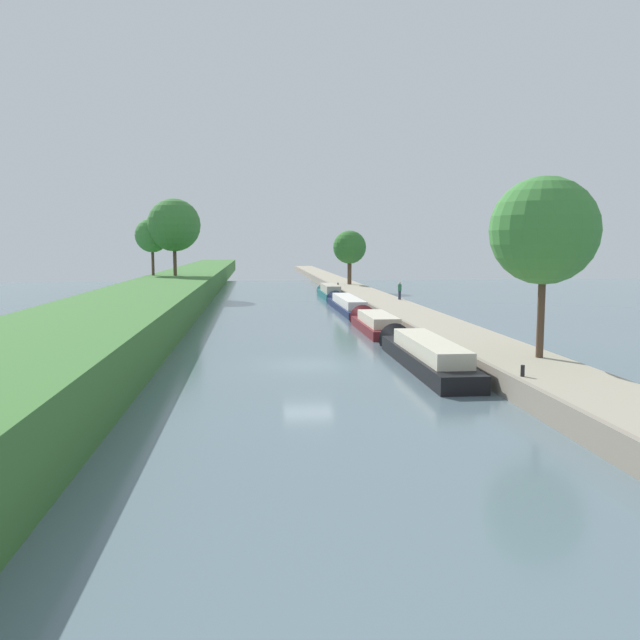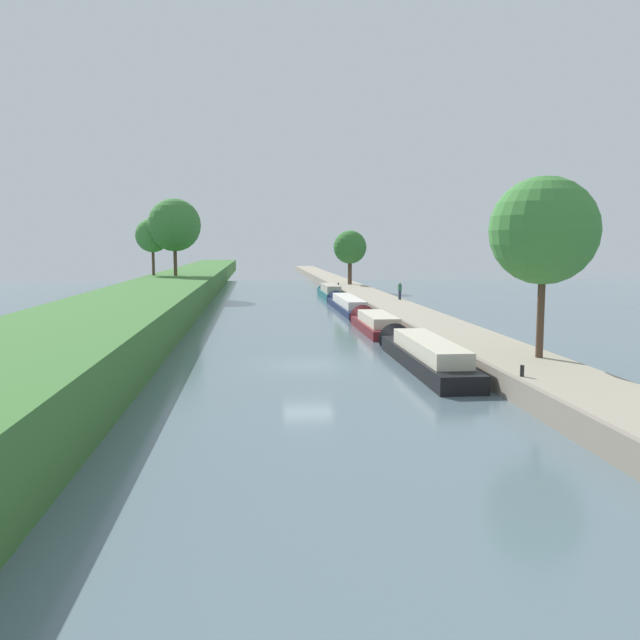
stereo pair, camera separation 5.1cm
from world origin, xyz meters
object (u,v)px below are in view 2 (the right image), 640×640
object	(u,v)px
narrowboat_black	(422,353)
narrowboat_teal	(329,292)
mooring_bollard_far	(338,284)
narrowboat_navy	(346,304)
mooring_bollard_near	(522,371)
narrowboat_maroon	(374,323)
person_walking	(400,290)

from	to	relation	value
narrowboat_black	narrowboat_teal	size ratio (longest dim) A/B	1.13
narrowboat_teal	mooring_bollard_far	xyz separation A→B (m)	(1.77, 5.80, 0.53)
narrowboat_black	narrowboat_navy	bearing A→B (deg)	89.69
narrowboat_teal	mooring_bollard_near	xyz separation A→B (m)	(1.77, -51.28, 0.53)
narrowboat_maroon	mooring_bollard_far	bearing A→B (deg)	86.94
narrowboat_navy	mooring_bollard_far	size ratio (longest dim) A/B	38.01
mooring_bollard_near	mooring_bollard_far	size ratio (longest dim) A/B	1.00
narrowboat_maroon	narrowboat_navy	bearing A→B (deg)	89.71
narrowboat_black	narrowboat_teal	bearing A→B (deg)	89.73
person_walking	mooring_bollard_far	world-z (taller)	person_walking
mooring_bollard_near	narrowboat_navy	bearing A→B (deg)	92.85
narrowboat_black	mooring_bollard_far	world-z (taller)	narrowboat_black
narrowboat_navy	mooring_bollard_far	xyz separation A→B (m)	(1.82, 20.47, 0.64)
narrowboat_teal	narrowboat_black	bearing A→B (deg)	-90.27
narrowboat_black	mooring_bollard_near	world-z (taller)	narrowboat_black
person_walking	mooring_bollard_far	xyz separation A→B (m)	(-3.21, 20.77, -0.65)
narrowboat_teal	mooring_bollard_far	bearing A→B (deg)	73.01
narrowboat_teal	mooring_bollard_near	world-z (taller)	narrowboat_teal
narrowboat_maroon	narrowboat_teal	world-z (taller)	narrowboat_teal
narrowboat_navy	person_walking	size ratio (longest dim) A/B	10.30
narrowboat_black	narrowboat_maroon	distance (m)	13.97
narrowboat_teal	person_walking	world-z (taller)	person_walking
narrowboat_teal	mooring_bollard_near	size ratio (longest dim) A/B	26.40
narrowboat_black	mooring_bollard_near	xyz separation A→B (m)	(1.98, -7.65, 0.55)
narrowboat_black	narrowboat_maroon	xyz separation A→B (m)	(0.08, 13.96, -0.11)
narrowboat_black	person_walking	xyz separation A→B (m)	(5.19, 28.66, 1.19)
narrowboat_navy	mooring_bollard_near	size ratio (longest dim) A/B	38.01
person_walking	narrowboat_black	bearing A→B (deg)	-100.27
narrowboat_maroon	mooring_bollard_far	distance (m)	35.52
narrowboat_black	narrowboat_teal	xyz separation A→B (m)	(0.21, 43.63, 0.01)
narrowboat_maroon	narrowboat_black	bearing A→B (deg)	-90.33
narrowboat_maroon	person_walking	xyz separation A→B (m)	(5.11, 14.70, 1.30)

